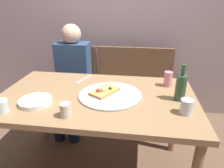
{
  "coord_description": "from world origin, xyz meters",
  "views": [
    {
      "loc": [
        0.3,
        -1.31,
        1.43
      ],
      "look_at": [
        0.1,
        0.11,
        0.8
      ],
      "focal_mm": 32.34,
      "sensor_mm": 36.0,
      "label": 1
    }
  ],
  "objects": [
    {
      "name": "tumbler_near",
      "position": [
        0.61,
        -0.17,
        0.8
      ],
      "size": [
        0.08,
        0.08,
        0.1
      ],
      "primitive_type": "cylinder",
      "color": "silver",
      "rests_on": "dining_table"
    },
    {
      "name": "pizza_slice_last",
      "position": [
        0.05,
        0.03,
        0.78
      ],
      "size": [
        0.23,
        0.26,
        0.05
      ],
      "color": "tan",
      "rests_on": "pizza_tray"
    },
    {
      "name": "dining_table",
      "position": [
        0.0,
        0.0,
        0.67
      ],
      "size": [
        1.46,
        0.86,
        0.75
      ],
      "color": "#99754C",
      "rests_on": "ground_plane"
    },
    {
      "name": "tumbler_far",
      "position": [
        -0.54,
        -0.31,
        0.79
      ],
      "size": [
        0.08,
        0.08,
        0.08
      ],
      "primitive_type": "cylinder",
      "color": "silver",
      "rests_on": "dining_table"
    },
    {
      "name": "wine_bottle",
      "position": [
        0.6,
        0.01,
        0.85
      ],
      "size": [
        0.07,
        0.07,
        0.26
      ],
      "color": "#2D5133",
      "rests_on": "dining_table"
    },
    {
      "name": "guest_in_sweater",
      "position": [
        -0.43,
        0.68,
        0.64
      ],
      "size": [
        0.36,
        0.56,
        1.17
      ],
      "rotation": [
        0.0,
        0.0,
        3.14
      ],
      "color": "navy",
      "rests_on": "ground_plane"
    },
    {
      "name": "chair_left",
      "position": [
        -0.43,
        0.83,
        0.51
      ],
      "size": [
        0.44,
        0.44,
        0.9
      ],
      "rotation": [
        0.0,
        0.0,
        3.14
      ],
      "color": "brown",
      "rests_on": "ground_plane"
    },
    {
      "name": "chair_middle",
      "position": [
        0.04,
        0.83,
        0.51
      ],
      "size": [
        0.44,
        0.44,
        0.9
      ],
      "rotation": [
        0.0,
        0.0,
        3.14
      ],
      "color": "brown",
      "rests_on": "ground_plane"
    },
    {
      "name": "table_knife",
      "position": [
        -0.18,
        0.29,
        0.76
      ],
      "size": [
        0.1,
        0.21,
        0.01
      ],
      "primitive_type": "cube",
      "rotation": [
        0.0,
        0.0,
        4.36
      ],
      "color": "#B7B7BC",
      "rests_on": "dining_table"
    },
    {
      "name": "chair_right",
      "position": [
        0.47,
        0.83,
        0.51
      ],
      "size": [
        0.44,
        0.44,
        0.9
      ],
      "rotation": [
        0.0,
        0.0,
        3.14
      ],
      "color": "brown",
      "rests_on": "ground_plane"
    },
    {
      "name": "pizza_tray",
      "position": [
        0.1,
        0.01,
        0.76
      ],
      "size": [
        0.47,
        0.47,
        0.01
      ],
      "primitive_type": "cylinder",
      "color": "#ADADB2",
      "rests_on": "dining_table"
    },
    {
      "name": "soda_can",
      "position": [
        0.54,
        0.25,
        0.81
      ],
      "size": [
        0.07,
        0.07,
        0.12
      ],
      "primitive_type": "cylinder",
      "color": "pink",
      "rests_on": "dining_table"
    },
    {
      "name": "back_wall",
      "position": [
        0.0,
        1.21,
        1.3
      ],
      "size": [
        6.0,
        0.1,
        2.6
      ],
      "primitive_type": "cube",
      "color": "#B29EA3",
      "rests_on": "ground_plane"
    },
    {
      "name": "wine_glass",
      "position": [
        -0.13,
        -0.31,
        0.8
      ],
      "size": [
        0.07,
        0.07,
        0.09
      ],
      "primitive_type": "cylinder",
      "color": "beige",
      "rests_on": "dining_table"
    },
    {
      "name": "plate_stack",
      "position": [
        -0.39,
        -0.18,
        0.77
      ],
      "size": [
        0.22,
        0.22,
        0.03
      ],
      "primitive_type": "cylinder",
      "color": "white",
      "rests_on": "dining_table"
    }
  ]
}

